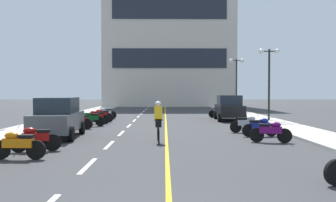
% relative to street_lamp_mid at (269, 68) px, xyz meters
% --- Properties ---
extents(ground_plane, '(140.00, 140.00, 0.00)m').
position_rel_street_lamp_mid_xyz_m(ground_plane, '(-7.38, 0.16, -3.74)').
color(ground_plane, '#38383A').
extents(curb_left, '(2.40, 72.00, 0.12)m').
position_rel_street_lamp_mid_xyz_m(curb_left, '(-14.58, 3.16, -3.68)').
color(curb_left, '#B7B2A8').
rests_on(curb_left, ground).
extents(curb_right, '(2.40, 72.00, 0.12)m').
position_rel_street_lamp_mid_xyz_m(curb_right, '(-0.18, 3.16, -3.68)').
color(curb_right, '#B7B2A8').
rests_on(curb_right, ground).
extents(lane_dash_1, '(0.14, 2.20, 0.01)m').
position_rel_street_lamp_mid_xyz_m(lane_dash_1, '(-9.38, -14.84, -3.73)').
color(lane_dash_1, silver).
rests_on(lane_dash_1, ground).
extents(lane_dash_2, '(0.14, 2.20, 0.01)m').
position_rel_street_lamp_mid_xyz_m(lane_dash_2, '(-9.38, -10.84, -3.73)').
color(lane_dash_2, silver).
rests_on(lane_dash_2, ground).
extents(lane_dash_3, '(0.14, 2.20, 0.01)m').
position_rel_street_lamp_mid_xyz_m(lane_dash_3, '(-9.38, -6.84, -3.73)').
color(lane_dash_3, silver).
rests_on(lane_dash_3, ground).
extents(lane_dash_4, '(0.14, 2.20, 0.01)m').
position_rel_street_lamp_mid_xyz_m(lane_dash_4, '(-9.38, -2.84, -3.73)').
color(lane_dash_4, silver).
rests_on(lane_dash_4, ground).
extents(lane_dash_5, '(0.14, 2.20, 0.01)m').
position_rel_street_lamp_mid_xyz_m(lane_dash_5, '(-9.38, 1.16, -3.73)').
color(lane_dash_5, silver).
rests_on(lane_dash_5, ground).
extents(lane_dash_6, '(0.14, 2.20, 0.01)m').
position_rel_street_lamp_mid_xyz_m(lane_dash_6, '(-9.38, 5.16, -3.73)').
color(lane_dash_6, silver).
rests_on(lane_dash_6, ground).
extents(lane_dash_7, '(0.14, 2.20, 0.01)m').
position_rel_street_lamp_mid_xyz_m(lane_dash_7, '(-9.38, 9.16, -3.73)').
color(lane_dash_7, silver).
rests_on(lane_dash_7, ground).
extents(lane_dash_8, '(0.14, 2.20, 0.01)m').
position_rel_street_lamp_mid_xyz_m(lane_dash_8, '(-9.38, 13.16, -3.73)').
color(lane_dash_8, silver).
rests_on(lane_dash_8, ground).
extents(lane_dash_9, '(0.14, 2.20, 0.01)m').
position_rel_street_lamp_mid_xyz_m(lane_dash_9, '(-9.38, 17.16, -3.73)').
color(lane_dash_9, silver).
rests_on(lane_dash_9, ground).
extents(lane_dash_10, '(0.14, 2.20, 0.01)m').
position_rel_street_lamp_mid_xyz_m(lane_dash_10, '(-9.38, 21.16, -3.73)').
color(lane_dash_10, silver).
rests_on(lane_dash_10, ground).
extents(lane_dash_11, '(0.14, 2.20, 0.01)m').
position_rel_street_lamp_mid_xyz_m(lane_dash_11, '(-9.38, 25.16, -3.73)').
color(lane_dash_11, silver).
rests_on(lane_dash_11, ground).
extents(centre_line_yellow, '(0.12, 66.00, 0.01)m').
position_rel_street_lamp_mid_xyz_m(centre_line_yellow, '(-7.13, 3.16, -3.73)').
color(centre_line_yellow, gold).
rests_on(centre_line_yellow, ground).
extents(office_building, '(18.29, 8.72, 21.87)m').
position_rel_street_lamp_mid_xyz_m(office_building, '(-6.54, 28.46, 7.20)').
color(office_building, beige).
rests_on(office_building, ground).
extents(street_lamp_mid, '(1.46, 0.36, 4.92)m').
position_rel_street_lamp_mid_xyz_m(street_lamp_mid, '(0.00, 0.00, 0.00)').
color(street_lamp_mid, black).
rests_on(street_lamp_mid, curb_right).
extents(street_lamp_far, '(1.46, 0.36, 5.15)m').
position_rel_street_lamp_mid_xyz_m(street_lamp_far, '(-0.21, 10.37, 0.15)').
color(street_lamp_far, black).
rests_on(street_lamp_far, curb_right).
extents(parked_car_near, '(2.11, 4.29, 1.82)m').
position_rel_street_lamp_mid_xyz_m(parked_car_near, '(-12.05, -8.52, -2.82)').
color(parked_car_near, black).
rests_on(parked_car_near, ground).
extents(parked_car_mid, '(2.05, 4.26, 1.82)m').
position_rel_street_lamp_mid_xyz_m(parked_car_mid, '(-2.52, 1.27, -2.82)').
color(parked_car_mid, black).
rests_on(parked_car_mid, ground).
extents(motorcycle_1, '(1.70, 0.60, 0.92)m').
position_rel_street_lamp_mid_xyz_m(motorcycle_1, '(-11.72, -13.91, -3.26)').
color(motorcycle_1, black).
rests_on(motorcycle_1, ground).
extents(motorcycle_2, '(1.67, 0.71, 0.92)m').
position_rel_street_lamp_mid_xyz_m(motorcycle_2, '(-11.69, -12.44, -3.26)').
color(motorcycle_2, black).
rests_on(motorcycle_2, ground).
extents(motorcycle_3, '(1.67, 0.69, 0.92)m').
position_rel_street_lamp_mid_xyz_m(motorcycle_3, '(-2.85, -10.26, -3.26)').
color(motorcycle_3, black).
rests_on(motorcycle_3, ground).
extents(motorcycle_4, '(1.70, 0.60, 0.92)m').
position_rel_street_lamp_mid_xyz_m(motorcycle_4, '(-2.77, -8.26, -3.26)').
color(motorcycle_4, black).
rests_on(motorcycle_4, ground).
extents(motorcycle_5, '(1.70, 0.60, 0.92)m').
position_rel_street_lamp_mid_xyz_m(motorcycle_5, '(-3.03, -6.77, -3.26)').
color(motorcycle_5, black).
rests_on(motorcycle_5, ground).
extents(motorcycle_6, '(1.69, 0.63, 0.92)m').
position_rel_street_lamp_mid_xyz_m(motorcycle_6, '(-12.03, -4.77, -3.26)').
color(motorcycle_6, black).
rests_on(motorcycle_6, ground).
extents(motorcycle_7, '(1.70, 0.60, 0.92)m').
position_rel_street_lamp_mid_xyz_m(motorcycle_7, '(-11.62, -3.30, -3.26)').
color(motorcycle_7, black).
rests_on(motorcycle_7, ground).
extents(motorcycle_8, '(1.70, 0.60, 0.92)m').
position_rel_street_lamp_mid_xyz_m(motorcycle_8, '(-11.59, -1.60, -3.26)').
color(motorcycle_8, black).
rests_on(motorcycle_8, ground).
extents(motorcycle_9, '(1.67, 0.70, 0.92)m').
position_rel_street_lamp_mid_xyz_m(motorcycle_9, '(-11.54, 0.09, -3.26)').
color(motorcycle_9, black).
rests_on(motorcycle_9, ground).
extents(motorcycle_10, '(1.69, 0.62, 0.92)m').
position_rel_street_lamp_mid_xyz_m(motorcycle_10, '(-11.70, 2.47, -3.26)').
color(motorcycle_10, black).
rests_on(motorcycle_10, ground).
extents(motorcycle_11, '(1.70, 0.60, 0.92)m').
position_rel_street_lamp_mid_xyz_m(motorcycle_11, '(-2.82, 4.12, -3.26)').
color(motorcycle_11, black).
rests_on(motorcycle_11, ground).
extents(cyclist_rider, '(0.42, 1.77, 1.71)m').
position_rel_street_lamp_mid_xyz_m(cyclist_rider, '(-7.46, -10.16, -2.85)').
color(cyclist_rider, black).
rests_on(cyclist_rider, ground).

